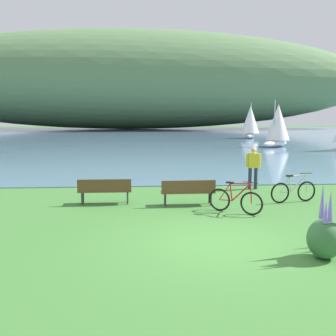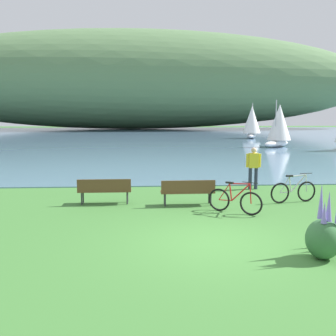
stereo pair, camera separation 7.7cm
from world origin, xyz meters
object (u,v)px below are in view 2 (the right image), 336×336
sailboat_nearest_to_shore (252,122)px  sailboat_toward_hillside (279,125)px  bicycle_leaning_near_bench (235,200)px  park_bench_further_along (188,190)px  person_at_shoreline (253,165)px  bicycle_beside_path (294,191)px  park_bench_near_camera (105,189)px

sailboat_nearest_to_shore → sailboat_toward_hillside: 13.70m
bicycle_leaning_near_bench → sailboat_nearest_to_shore: (11.02, 38.12, 1.78)m
park_bench_further_along → bicycle_leaning_near_bench: size_ratio=1.22×
bicycle_leaning_near_bench → person_at_shoreline: person_at_shoreline is taller
park_bench_further_along → sailboat_toward_hillside: size_ratio=0.41×
sailboat_toward_hillside → sailboat_nearest_to_shore: bearing=85.1°
bicycle_beside_path → person_at_shoreline: 2.70m
park_bench_further_along → bicycle_leaning_near_bench: 1.74m
park_bench_near_camera → person_at_shoreline: size_ratio=1.05×
park_bench_further_along → park_bench_near_camera: bearing=172.1°
bicycle_beside_path → person_at_shoreline: bearing=105.8°
bicycle_leaning_near_bench → sailboat_toward_hillside: sailboat_toward_hillside is taller
bicycle_leaning_near_bench → sailboat_toward_hillside: (9.84, 24.48, 1.70)m
bicycle_beside_path → sailboat_toward_hillside: 24.37m
bicycle_leaning_near_bench → sailboat_toward_hillside: size_ratio=0.34×
park_bench_further_along → sailboat_toward_hillside: 25.96m
park_bench_further_along → bicycle_beside_path: bearing=3.8°
sailboat_toward_hillside → bicycle_leaning_near_bench: bearing=-111.9°
park_bench_near_camera → sailboat_nearest_to_shore: size_ratio=0.40×
bicycle_beside_path → sailboat_toward_hillside: (7.47, 23.13, 1.70)m
bicycle_leaning_near_bench → bicycle_beside_path: (2.37, 1.35, 0.00)m
park_bench_near_camera → park_bench_further_along: (2.80, -0.39, 0.00)m
sailboat_nearest_to_shore → park_bench_further_along: bearing=-108.5°
sailboat_nearest_to_shore → park_bench_near_camera: bearing=-112.5°
sailboat_nearest_to_shore → sailboat_toward_hillside: size_ratio=1.04×
bicycle_leaning_near_bench → sailboat_toward_hillside: bearing=68.1°
bicycle_beside_path → sailboat_nearest_to_shore: size_ratio=0.38×
park_bench_near_camera → bicycle_leaning_near_bench: size_ratio=1.21×
park_bench_further_along → person_at_shoreline: bearing=42.9°
park_bench_near_camera → park_bench_further_along: bearing=-7.9°
bicycle_beside_path → sailboat_toward_hillside: size_ratio=0.40×
park_bench_further_along → sailboat_nearest_to_shore: (12.36, 37.02, 1.66)m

